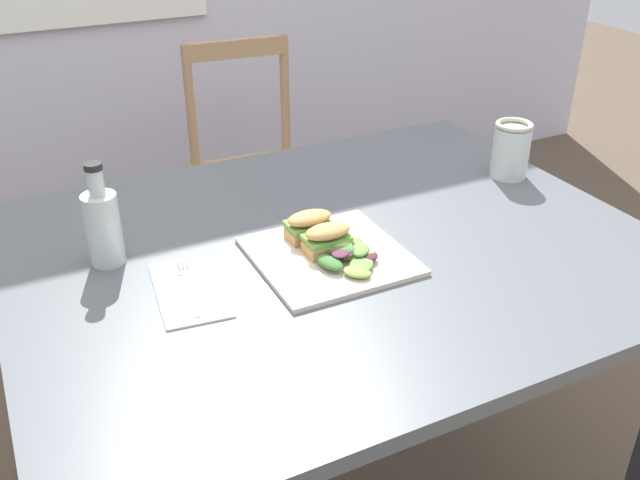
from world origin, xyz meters
name	(u,v)px	position (x,y,z in m)	size (l,w,h in m)	color
dining_table	(333,293)	(-0.06, 0.14, 0.63)	(1.25, 1.00, 0.74)	#51565B
chair_wooden_far	(254,172)	(0.17, 1.17, 0.45)	(0.43, 0.43, 0.87)	tan
plate_lunch	(329,256)	(-0.09, 0.10, 0.74)	(0.28, 0.28, 0.01)	beige
sandwich_half_front	(327,238)	(-0.09, 0.11, 0.78)	(0.09, 0.06, 0.06)	tan
sandwich_half_back	(309,225)	(-0.10, 0.18, 0.78)	(0.09, 0.06, 0.06)	tan
salad_mixed_greens	(345,254)	(-0.07, 0.07, 0.76)	(0.13, 0.16, 0.03)	#84A84C
napkin_folded	(190,290)	(-0.36, 0.11, 0.74)	(0.12, 0.22, 0.00)	white
fork_on_napkin	(188,283)	(-0.36, 0.13, 0.75)	(0.04, 0.19, 0.00)	silver
bottle_cold_brew	(104,230)	(-0.47, 0.27, 0.81)	(0.07, 0.07, 0.20)	black
mason_jar_iced_tea	(511,152)	(0.47, 0.25, 0.80)	(0.09, 0.09, 0.13)	#995623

